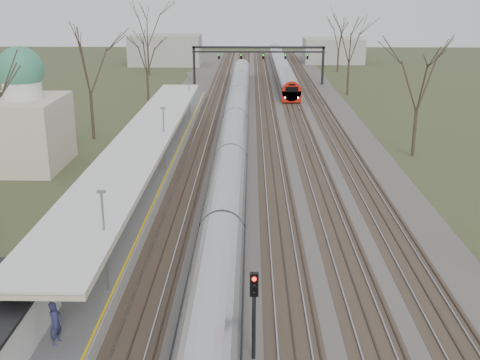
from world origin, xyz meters
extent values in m
cube|color=#474442|center=(0.00, 55.00, 0.05)|extent=(24.00, 160.00, 0.10)
cube|color=#4C3828|center=(-6.00, 55.00, 0.09)|extent=(2.60, 160.00, 0.06)
cube|color=gray|center=(-6.72, 55.00, 0.16)|extent=(0.07, 160.00, 0.12)
cube|color=gray|center=(-5.28, 55.00, 0.16)|extent=(0.07, 160.00, 0.12)
cube|color=#4C3828|center=(-2.50, 55.00, 0.09)|extent=(2.60, 160.00, 0.06)
cube|color=gray|center=(-3.22, 55.00, 0.16)|extent=(0.07, 160.00, 0.12)
cube|color=gray|center=(-1.78, 55.00, 0.16)|extent=(0.07, 160.00, 0.12)
cube|color=#4C3828|center=(1.00, 55.00, 0.09)|extent=(2.60, 160.00, 0.06)
cube|color=gray|center=(0.28, 55.00, 0.16)|extent=(0.07, 160.00, 0.12)
cube|color=gray|center=(1.72, 55.00, 0.16)|extent=(0.07, 160.00, 0.12)
cube|color=#4C3828|center=(4.50, 55.00, 0.09)|extent=(2.60, 160.00, 0.06)
cube|color=gray|center=(3.78, 55.00, 0.16)|extent=(0.07, 160.00, 0.12)
cube|color=gray|center=(5.22, 55.00, 0.16)|extent=(0.07, 160.00, 0.12)
cube|color=#4C3828|center=(8.00, 55.00, 0.09)|extent=(2.60, 160.00, 0.06)
cube|color=gray|center=(7.28, 55.00, 0.16)|extent=(0.07, 160.00, 0.12)
cube|color=gray|center=(8.72, 55.00, 0.16)|extent=(0.07, 160.00, 0.12)
cube|color=#9E9B93|center=(-9.05, 37.50, 0.50)|extent=(3.50, 69.00, 1.00)
cylinder|color=slate|center=(-9.05, 10.00, 2.50)|extent=(0.14, 0.14, 3.00)
cylinder|color=slate|center=(-9.05, 18.00, 2.50)|extent=(0.14, 0.14, 3.00)
cylinder|color=slate|center=(-9.05, 26.00, 2.50)|extent=(0.14, 0.14, 3.00)
cylinder|color=slate|center=(-9.05, 34.00, 2.50)|extent=(0.14, 0.14, 3.00)
cylinder|color=slate|center=(-9.05, 42.00, 2.50)|extent=(0.14, 0.14, 3.00)
cylinder|color=slate|center=(-9.05, 50.00, 2.50)|extent=(0.14, 0.14, 3.00)
cube|color=silver|center=(-9.05, 33.00, 4.05)|extent=(4.10, 50.00, 0.12)
cube|color=beige|center=(-9.05, 33.00, 3.88)|extent=(4.10, 50.00, 0.25)
cube|color=beige|center=(-22.00, 38.00, 3.00)|extent=(10.00, 8.00, 6.00)
cylinder|color=silver|center=(-20.00, 38.00, 7.20)|extent=(3.20, 3.20, 2.50)
sphere|color=#327F5D|center=(-20.00, 38.00, 8.40)|extent=(3.80, 3.80, 3.80)
cube|color=black|center=(-10.00, 85.00, 3.00)|extent=(0.35, 0.35, 6.00)
cube|color=black|center=(10.50, 85.00, 3.00)|extent=(0.35, 0.35, 6.00)
cube|color=black|center=(0.25, 85.00, 5.90)|extent=(21.00, 0.35, 0.35)
cube|color=black|center=(0.25, 85.00, 5.20)|extent=(21.00, 0.25, 0.25)
cube|color=black|center=(-6.00, 84.80, 4.50)|extent=(0.32, 0.22, 0.85)
sphere|color=#0CFF19|center=(-6.00, 84.66, 4.75)|extent=(0.16, 0.16, 0.16)
cube|color=black|center=(-2.50, 84.80, 4.50)|extent=(0.32, 0.22, 0.85)
sphere|color=#0CFF19|center=(-2.50, 84.66, 4.75)|extent=(0.16, 0.16, 0.16)
cube|color=black|center=(1.00, 84.80, 4.50)|extent=(0.32, 0.22, 0.85)
sphere|color=#0CFF19|center=(1.00, 84.66, 4.75)|extent=(0.16, 0.16, 0.16)
cube|color=black|center=(4.50, 84.80, 4.50)|extent=(0.32, 0.22, 0.85)
sphere|color=#0CFF19|center=(4.50, 84.66, 4.75)|extent=(0.16, 0.16, 0.16)
cube|color=black|center=(8.00, 84.80, 4.50)|extent=(0.32, 0.22, 0.85)
sphere|color=#0CFF19|center=(8.00, 84.66, 4.75)|extent=(0.16, 0.16, 0.16)
cylinder|color=#2D231C|center=(-17.00, 48.00, 2.48)|extent=(0.30, 0.30, 4.95)
cylinder|color=#2D231C|center=(14.00, 42.00, 2.25)|extent=(0.30, 0.30, 4.50)
cube|color=#B1B3BB|center=(-2.50, 49.52, 1.10)|extent=(2.55, 90.00, 1.60)
cylinder|color=#B1B3BB|center=(-2.50, 49.52, 1.75)|extent=(2.60, 89.70, 2.60)
cube|color=black|center=(-2.50, 49.52, 1.85)|extent=(2.62, 89.40, 0.55)
cube|color=black|center=(-2.50, 49.52, 0.17)|extent=(1.80, 89.00, 0.35)
cube|color=#B1B3BB|center=(4.50, 97.85, 1.10)|extent=(2.55, 60.00, 1.60)
cylinder|color=#B1B3BB|center=(4.50, 97.85, 1.75)|extent=(2.60, 59.70, 2.60)
cube|color=black|center=(4.50, 97.85, 1.85)|extent=(2.62, 59.40, 0.55)
cube|color=red|center=(4.50, 67.95, 1.05)|extent=(2.55, 0.50, 1.50)
cylinder|color=red|center=(4.50, 68.00, 1.75)|extent=(2.60, 0.60, 2.60)
cube|color=black|center=(4.50, 67.73, 2.05)|extent=(1.70, 0.12, 0.70)
sphere|color=white|center=(3.65, 67.75, 0.95)|extent=(0.22, 0.22, 0.22)
sphere|color=white|center=(5.35, 67.75, 0.95)|extent=(0.22, 0.22, 0.22)
cube|color=black|center=(4.50, 97.85, 0.17)|extent=(1.80, 59.00, 0.35)
imported|color=navy|center=(-8.75, 9.46, 1.93)|extent=(0.61, 0.77, 1.86)
cylinder|color=black|center=(-0.75, 9.91, 2.00)|extent=(0.16, 0.16, 4.00)
cube|color=black|center=(-0.75, 9.76, 3.60)|extent=(0.35, 0.22, 1.00)
sphere|color=#FF0C05|center=(-0.75, 9.63, 3.90)|extent=(0.18, 0.18, 0.18)
camera|label=1|loc=(-0.92, -11.69, 14.81)|focal=45.00mm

